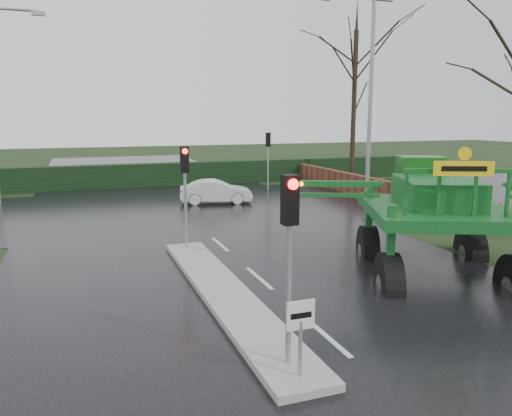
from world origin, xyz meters
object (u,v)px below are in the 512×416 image
object	(u,v)px
traffic_signal_near	(290,230)
traffic_signal_far	(268,148)
traffic_signal_mid	(185,175)
street_light_right	(365,83)
keep_left_sign	(301,326)
crop_sprayer	(391,204)
white_sedan	(216,203)

from	to	relation	value
traffic_signal_near	traffic_signal_far	world-z (taller)	same
traffic_signal_mid	traffic_signal_far	world-z (taller)	same
traffic_signal_far	street_light_right	distance (m)	8.86
keep_left_sign	traffic_signal_far	world-z (taller)	traffic_signal_far
traffic_signal_far	street_light_right	world-z (taller)	street_light_right
keep_left_sign	crop_sprayer	world-z (taller)	crop_sprayer
keep_left_sign	traffic_signal_mid	distance (m)	9.12
traffic_signal_near	crop_sprayer	xyz separation A→B (m)	(4.38, 3.37, -0.38)
keep_left_sign	street_light_right	distance (m)	17.23
keep_left_sign	traffic_signal_far	bearing A→B (deg)	70.07
traffic_signal_mid	traffic_signal_far	distance (m)	14.75
keep_left_sign	traffic_signal_far	size ratio (longest dim) A/B	0.38
traffic_signal_mid	crop_sprayer	size ratio (longest dim) A/B	0.45
traffic_signal_near	traffic_signal_mid	bearing A→B (deg)	90.00
traffic_signal_near	traffic_signal_mid	distance (m)	8.50
white_sedan	traffic_signal_near	bearing A→B (deg)	-179.44
traffic_signal_mid	white_sedan	bearing A→B (deg)	68.63
crop_sprayer	white_sedan	bearing A→B (deg)	116.71
keep_left_sign	crop_sprayer	bearing A→B (deg)	41.40
street_light_right	white_sedan	xyz separation A→B (m)	(-6.03, 4.35, -5.99)
keep_left_sign	crop_sprayer	distance (m)	5.96
keep_left_sign	white_sedan	xyz separation A→B (m)	(3.47, 17.85, -1.06)
street_light_right	traffic_signal_near	bearing A→B (deg)	-126.13
traffic_signal_near	white_sedan	world-z (taller)	traffic_signal_near
white_sedan	traffic_signal_mid	bearing A→B (deg)	170.48
traffic_signal_mid	crop_sprayer	distance (m)	6.76
traffic_signal_near	crop_sprayer	distance (m)	5.54
traffic_signal_near	street_light_right	size ratio (longest dim) A/B	0.35
crop_sprayer	traffic_signal_mid	bearing A→B (deg)	153.49
street_light_right	white_sedan	distance (m)	9.55
traffic_signal_far	traffic_signal_near	bearing A→B (deg)	69.64
traffic_signal_mid	street_light_right	size ratio (longest dim) A/B	0.35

